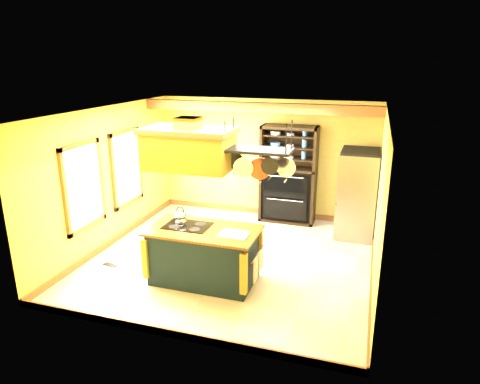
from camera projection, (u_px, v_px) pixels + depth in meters
The scene contains 15 objects.
floor at pixel (232, 258), 7.94m from camera, with size 5.00×5.00×0.00m, color beige.
ceiling at pixel (231, 111), 7.13m from camera, with size 5.00×5.00×0.00m, color white.
wall_back at pixel (266, 158), 9.81m from camera, with size 5.00×0.02×2.70m, color #DEBE51.
wall_front at pixel (167, 245), 5.26m from camera, with size 5.00×0.02×2.70m, color #DEBE51.
wall_left at pixel (109, 177), 8.25m from camera, with size 0.02×5.00×2.70m, color #DEBE51.
wall_right at pixel (380, 202), 6.82m from camera, with size 0.02×5.00×2.70m, color #DEBE51.
ceiling_beam at pixel (257, 107), 8.72m from camera, with size 5.00×0.15×0.20m, color #9B6330.
window_near at pixel (84, 186), 7.49m from camera, with size 0.06×1.06×1.56m.
window_far at pixel (127, 168), 8.77m from camera, with size 0.06×1.06×1.56m.
kitchen_island at pixel (204, 255), 7.00m from camera, with size 1.79×1.00×1.11m.
range_hood at pixel (189, 147), 6.53m from camera, with size 1.40×0.79×0.80m.
pot_rack at pixel (259, 157), 6.25m from camera, with size 1.07×0.49×0.90m.
refrigerator at pixel (357, 196), 8.73m from camera, with size 0.77×0.91×1.77m.
hutch at pixel (288, 184), 9.58m from camera, with size 1.23×0.56×2.17m.
floor_register at pixel (110, 265), 7.67m from camera, with size 0.28×0.12×0.01m, color black.
Camera 1 is at (2.30, -6.84, 3.53)m, focal length 32.00 mm.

